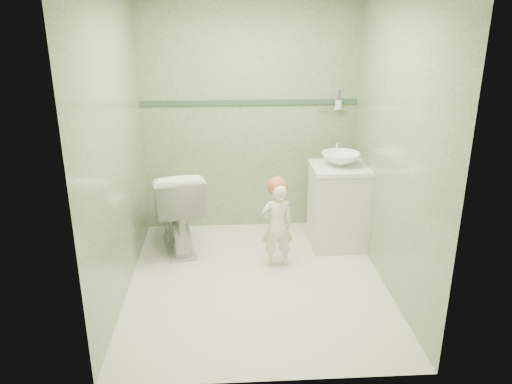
{
  "coord_description": "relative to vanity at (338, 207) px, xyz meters",
  "views": [
    {
      "loc": [
        -0.24,
        -3.85,
        2.24
      ],
      "look_at": [
        0.0,
        0.15,
        0.78
      ],
      "focal_mm": 35.35,
      "sensor_mm": 36.0,
      "label": 1
    }
  ],
  "objects": [
    {
      "name": "vanity",
      "position": [
        0.0,
        0.0,
        0.0
      ],
      "size": [
        0.52,
        0.5,
        0.8
      ],
      "primitive_type": "cube",
      "color": "silver",
      "rests_on": "ground"
    },
    {
      "name": "cup_holder",
      "position": [
        0.05,
        0.48,
        0.93
      ],
      "size": [
        0.26,
        0.07,
        0.21
      ],
      "color": "silver",
      "rests_on": "room_shell"
    },
    {
      "name": "room_shell",
      "position": [
        -0.84,
        -0.7,
        0.8
      ],
      "size": [
        2.5,
        2.54,
        2.4
      ],
      "color": "gray",
      "rests_on": "ground"
    },
    {
      "name": "toddler",
      "position": [
        -0.64,
        -0.4,
        0.0
      ],
      "size": [
        0.31,
        0.23,
        0.8
      ],
      "primitive_type": "imported",
      "rotation": [
        0.0,
        0.0,
        3.26
      ],
      "color": "white",
      "rests_on": "ground"
    },
    {
      "name": "hair_cap",
      "position": [
        -0.64,
        -0.37,
        0.37
      ],
      "size": [
        0.18,
        0.18,
        0.18
      ],
      "primitive_type": "sphere",
      "color": "#B66143",
      "rests_on": "toddler"
    },
    {
      "name": "basin",
      "position": [
        0.0,
        0.0,
        0.49
      ],
      "size": [
        0.37,
        0.37,
        0.13
      ],
      "primitive_type": "imported",
      "color": "white",
      "rests_on": "counter"
    },
    {
      "name": "toilet",
      "position": [
        -1.58,
        0.03,
        0.01
      ],
      "size": [
        0.63,
        0.89,
        0.83
      ],
      "primitive_type": "imported",
      "rotation": [
        0.0,
        0.0,
        3.37
      ],
      "color": "white",
      "rests_on": "ground"
    },
    {
      "name": "trim_stripe",
      "position": [
        -0.84,
        0.54,
        0.95
      ],
      "size": [
        2.2,
        0.02,
        0.05
      ],
      "primitive_type": "cube",
      "color": "#35543E",
      "rests_on": "room_shell"
    },
    {
      "name": "teal_toothbrush",
      "position": [
        -0.55,
        -0.51,
        0.24
      ],
      "size": [
        0.11,
        0.14,
        0.08
      ],
      "color": "#06956E",
      "rests_on": "toddler"
    },
    {
      "name": "faucet",
      "position": [
        0.0,
        0.19,
        0.57
      ],
      "size": [
        0.03,
        0.13,
        0.18
      ],
      "color": "silver",
      "rests_on": "counter"
    },
    {
      "name": "counter",
      "position": [
        0.0,
        0.0,
        0.41
      ],
      "size": [
        0.54,
        0.52,
        0.04
      ],
      "primitive_type": "cube",
      "color": "white",
      "rests_on": "vanity"
    },
    {
      "name": "ground",
      "position": [
        -0.84,
        -0.7,
        -0.4
      ],
      "size": [
        2.5,
        2.5,
        0.0
      ],
      "primitive_type": "plane",
      "color": "silver",
      "rests_on": "ground"
    }
  ]
}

